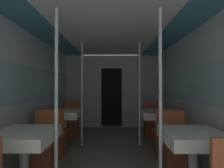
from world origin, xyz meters
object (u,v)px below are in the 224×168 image
Objects in this scene: dining_table_left_0 at (24,139)px; support_pole_left_0 at (56,100)px; support_pole_left_1 at (82,94)px; support_pole_right_1 at (139,94)px; dining_table_right_1 at (157,116)px; dining_table_left_1 at (64,115)px; dining_table_right_0 at (193,140)px; chair_right_near_1 at (166,141)px; chair_right_far_1 at (152,126)px; chair_left_far_0 at (44,151)px; chair_left_far_1 at (71,126)px; support_pole_right_0 at (160,100)px; chair_left_near_1 at (55,140)px; chair_right_far_0 at (176,151)px.

support_pole_left_0 is (0.39, -0.00, 0.48)m from dining_table_left_0.
support_pole_left_0 is 1.00× the size of support_pole_left_1.
support_pole_right_1 is at bearing 45.96° from dining_table_left_0.
support_pole_left_0 is 2.99× the size of dining_table_right_1.
dining_table_left_1 and dining_table_right_0 have the same top height.
support_pole_left_1 reaches higher than dining_table_left_1.
support_pole_left_0 is 1.70m from support_pole_left_1.
chair_right_near_1 is 1.00× the size of chair_right_far_1.
chair_left_far_1 is (0.00, 1.70, 0.00)m from chair_left_far_0.
dining_table_right_0 is at bearing 90.00° from chair_right_far_1.
chair_right_near_1 is at bearing 149.98° from chair_left_far_1.
chair_left_far_0 is 2.15m from dining_table_right_0.
chair_left_far_1 is at bearing 0.00° from chair_right_far_1.
dining_table_left_1 is 0.33× the size of support_pole_right_0.
chair_right_far_1 is at bearing 30.02° from chair_left_near_1.
chair_right_near_1 is (2.04, 0.00, 0.00)m from chair_left_near_1.
dining_table_left_0 is 0.84× the size of chair_right_far_1.
chair_left_far_0 and chair_left_far_1 have the same top height.
dining_table_left_0 is 2.15m from chair_right_far_0.
chair_left_near_1 and chair_right_far_1 have the same top height.
support_pole_left_0 is 2.51× the size of chair_right_near_1.
support_pole_left_1 reaches higher than dining_table_right_0.
support_pole_left_0 and support_pole_left_1 have the same top height.
chair_right_near_1 reaches higher than dining_table_right_0.
support_pole_left_0 is 2.51× the size of chair_right_far_1.
chair_left_near_1 is 1.19× the size of dining_table_right_1.
support_pole_left_1 is at bearing 90.00° from support_pole_left_0.
dining_table_left_0 is 1.70m from dining_table_left_1.
support_pole_right_0 is at bearing -0.00° from dining_table_left_0.
dining_table_left_0 is 1.00× the size of dining_table_right_1.
chair_left_near_1 is (-0.39, 1.11, -0.83)m from support_pole_left_0.
support_pole_left_0 reaches higher than chair_left_far_0.
chair_right_far_1 is (2.04, 1.18, 0.00)m from chair_left_near_1.
support_pole_right_0 is 1.81m from dining_table_right_1.
support_pole_right_0 is (-0.39, -0.59, 0.83)m from chair_right_far_0.
dining_table_right_1 is 0.84× the size of chair_right_near_1.
support_pole_left_1 is at bearing -34.09° from chair_right_far_0.
chair_right_far_1 is at bearing -90.00° from chair_right_far_0.
support_pole_right_1 is (1.26, 1.70, 0.00)m from support_pole_left_0.
chair_left_far_0 reaches higher than dining_table_left_1.
dining_table_left_0 is 1.71m from support_pole_right_0.
dining_table_right_0 is 0.33× the size of support_pole_right_0.
chair_right_far_0 reaches higher than dining_table_left_0.
support_pole_left_1 reaches higher than dining_table_right_1.
support_pole_left_1 is at bearing 0.00° from dining_table_left_1.
chair_right_far_0 is at bearing -90.00° from dining_table_right_1.
chair_left_near_1 is 1.00× the size of chair_left_far_1.
dining_table_left_0 is at bearing 180.00° from dining_table_right_0.
dining_table_right_1 is (2.04, 0.59, 0.36)m from chair_left_near_1.
support_pole_right_1 is (-0.39, -0.59, 0.83)m from chair_right_far_1.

